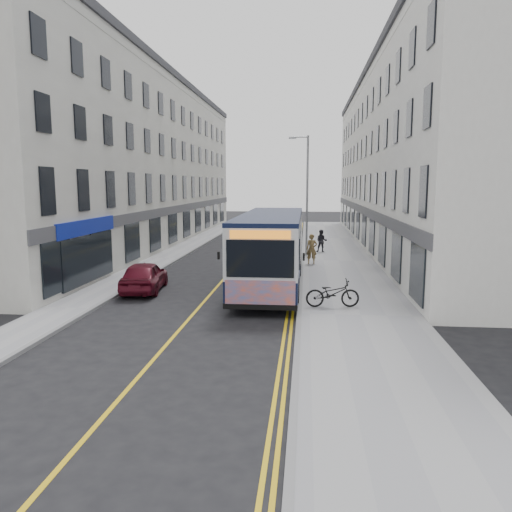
% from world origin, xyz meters
% --- Properties ---
extents(ground, '(140.00, 140.00, 0.00)m').
position_xyz_m(ground, '(0.00, 0.00, 0.00)').
color(ground, black).
rests_on(ground, ground).
extents(pavement_east, '(4.50, 64.00, 0.12)m').
position_xyz_m(pavement_east, '(6.25, 12.00, 0.06)').
color(pavement_east, gray).
rests_on(pavement_east, ground).
extents(pavement_west, '(2.00, 64.00, 0.12)m').
position_xyz_m(pavement_west, '(-5.00, 12.00, 0.06)').
color(pavement_west, gray).
rests_on(pavement_west, ground).
extents(kerb_east, '(0.18, 64.00, 0.13)m').
position_xyz_m(kerb_east, '(4.00, 12.00, 0.07)').
color(kerb_east, slate).
rests_on(kerb_east, ground).
extents(kerb_west, '(0.18, 64.00, 0.13)m').
position_xyz_m(kerb_west, '(-4.00, 12.00, 0.07)').
color(kerb_west, slate).
rests_on(kerb_west, ground).
extents(road_centre_line, '(0.12, 64.00, 0.01)m').
position_xyz_m(road_centre_line, '(0.00, 12.00, 0.00)').
color(road_centre_line, gold).
rests_on(road_centre_line, ground).
extents(road_dbl_yellow_inner, '(0.10, 64.00, 0.01)m').
position_xyz_m(road_dbl_yellow_inner, '(3.55, 12.00, 0.00)').
color(road_dbl_yellow_inner, gold).
rests_on(road_dbl_yellow_inner, ground).
extents(road_dbl_yellow_outer, '(0.10, 64.00, 0.01)m').
position_xyz_m(road_dbl_yellow_outer, '(3.75, 12.00, 0.00)').
color(road_dbl_yellow_outer, gold).
rests_on(road_dbl_yellow_outer, ground).
extents(terrace_east, '(6.00, 46.00, 13.00)m').
position_xyz_m(terrace_east, '(11.50, 21.00, 6.50)').
color(terrace_east, white).
rests_on(terrace_east, ground).
extents(terrace_west, '(6.00, 46.00, 13.00)m').
position_xyz_m(terrace_west, '(-9.00, 21.00, 6.50)').
color(terrace_west, silver).
rests_on(terrace_west, ground).
extents(streetlamp, '(1.32, 0.18, 8.00)m').
position_xyz_m(streetlamp, '(4.17, 14.00, 4.38)').
color(streetlamp, gray).
rests_on(streetlamp, ground).
extents(city_bus, '(2.80, 12.00, 3.49)m').
position_xyz_m(city_bus, '(2.59, 4.26, 1.91)').
color(city_bus, black).
rests_on(city_bus, ground).
extents(bicycle, '(2.15, 0.95, 1.09)m').
position_xyz_m(bicycle, '(5.27, -0.12, 0.67)').
color(bicycle, black).
rests_on(bicycle, pavement_east).
extents(pedestrian_near, '(0.66, 0.44, 1.79)m').
position_xyz_m(pedestrian_near, '(4.56, 10.50, 1.02)').
color(pedestrian_near, olive).
rests_on(pedestrian_near, pavement_east).
extents(pedestrian_far, '(0.83, 0.68, 1.58)m').
position_xyz_m(pedestrian_far, '(5.31, 15.76, 0.91)').
color(pedestrian_far, '#222127').
rests_on(pedestrian_far, pavement_east).
extents(car_white, '(1.75, 4.55, 1.48)m').
position_xyz_m(car_white, '(2.03, 21.66, 0.74)').
color(car_white, silver).
rests_on(car_white, ground).
extents(car_maroon, '(2.08, 4.26, 1.40)m').
position_xyz_m(car_maroon, '(-3.14, 2.51, 0.70)').
color(car_maroon, '#550E1C').
rests_on(car_maroon, ground).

